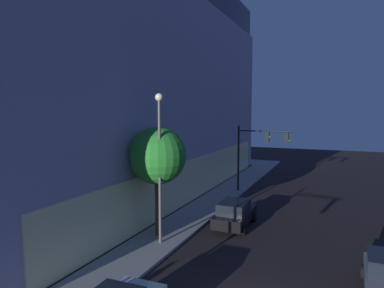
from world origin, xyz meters
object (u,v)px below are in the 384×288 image
at_px(modern_building, 63,85).
at_px(sidewalk_tree, 158,156).
at_px(traffic_light_far_corner, 258,146).
at_px(street_lamp_sidewalk, 160,151).
at_px(car_black, 235,213).

bearing_deg(modern_building, sidewalk_tree, -119.92).
xyz_separation_m(traffic_light_far_corner, street_lamp_sidewalk, (-14.07, 2.34, 0.91)).
bearing_deg(sidewalk_tree, traffic_light_far_corner, -13.15).
relative_size(street_lamp_sidewalk, car_black, 1.87).
relative_size(sidewalk_tree, car_black, 1.45).
distance_m(traffic_light_far_corner, street_lamp_sidewalk, 14.29).
distance_m(traffic_light_far_corner, sidewalk_tree, 13.41).
height_order(street_lamp_sidewalk, sidewalk_tree, street_lamp_sidewalk).
xyz_separation_m(street_lamp_sidewalk, sidewalk_tree, (1.02, 0.71, -0.45)).
bearing_deg(traffic_light_far_corner, sidewalk_tree, 166.85).
relative_size(traffic_light_far_corner, street_lamp_sidewalk, 0.73).
bearing_deg(modern_building, car_black, -105.45).
xyz_separation_m(modern_building, car_black, (-5.37, -19.41, -9.31)).
distance_m(street_lamp_sidewalk, car_black, 7.16).
bearing_deg(street_lamp_sidewalk, modern_building, 58.49).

